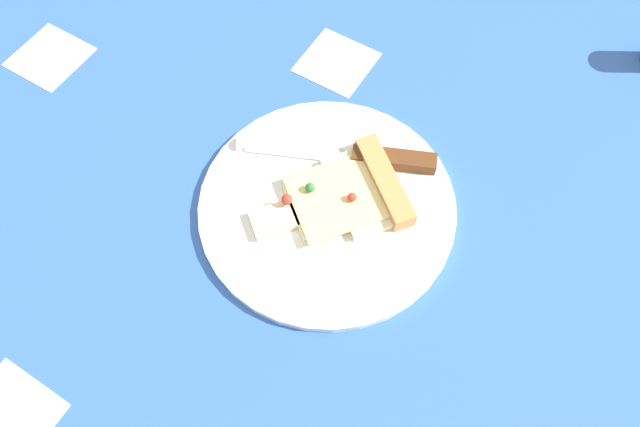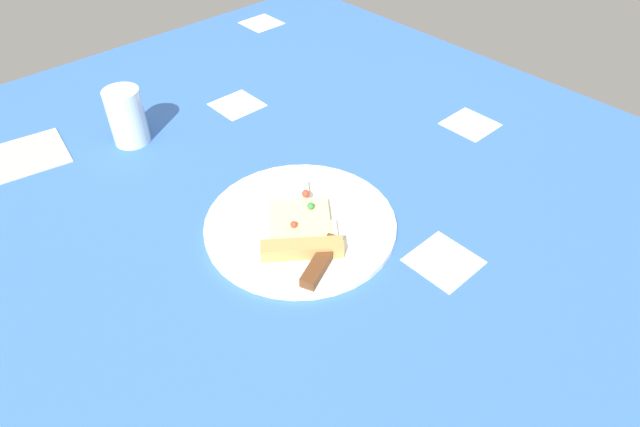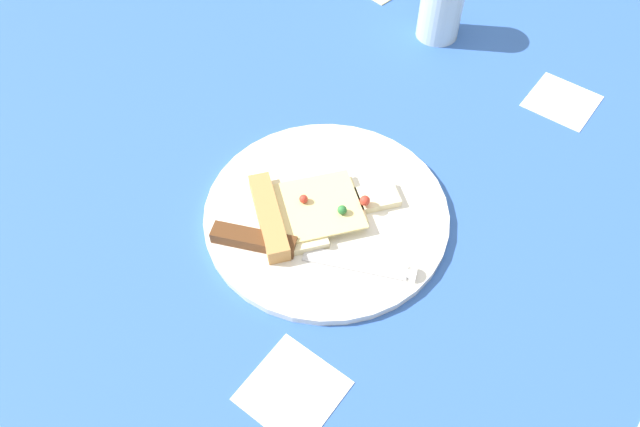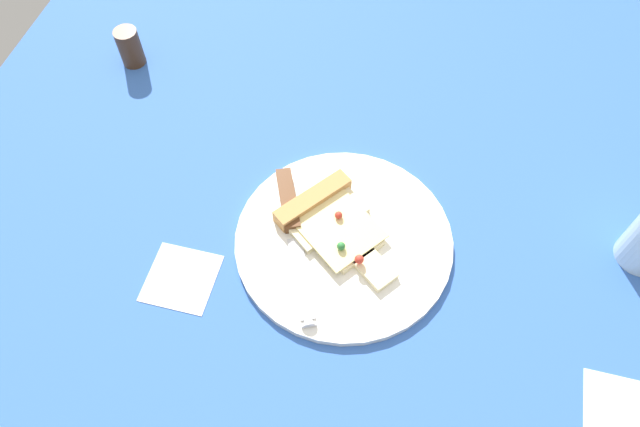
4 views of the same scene
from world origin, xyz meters
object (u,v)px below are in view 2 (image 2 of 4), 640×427
Objects in this scene: plate at (300,224)px; napkin at (27,155)px; pizza_slice at (301,230)px; knife at (334,241)px; drinking_glass at (127,117)px.

plate is 2.30× the size of napkin.
pizza_slice is 55.10cm from napkin.
knife reaches higher than plate.
pizza_slice reaches higher than plate.
napkin is at bearing 116.57° from plate.
plate reaches higher than napkin.
drinking_glass reaches higher than knife.
napkin is (-24.12, 48.21, -0.33)cm from plate.
drinking_glass is 19.38cm from napkin.
napkin is (-16.57, 8.68, -5.10)cm from drinking_glass.
plate is 1.31× the size of knife.
drinking_glass is at bearing 136.31° from pizza_slice.
pizza_slice is at bearing -65.84° from napkin.
knife is (2.03, -5.10, -0.19)cm from pizza_slice.
pizza_slice is 0.81× the size of knife.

